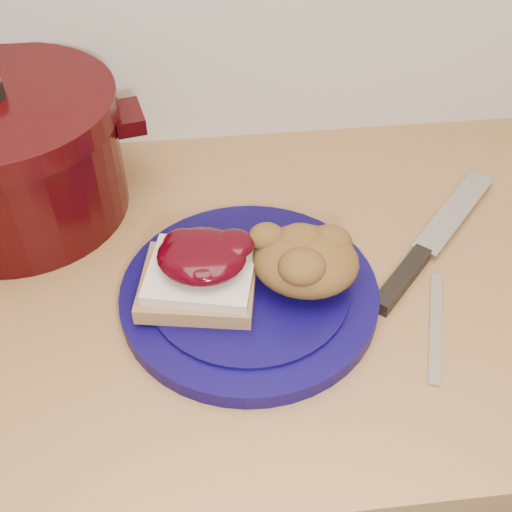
{
  "coord_description": "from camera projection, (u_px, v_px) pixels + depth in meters",
  "views": [
    {
      "loc": [
        -0.05,
        0.96,
        1.45
      ],
      "look_at": [
        0.01,
        1.48,
        0.95
      ],
      "focal_mm": 45.0,
      "sensor_mm": 36.0,
      "label": 1
    }
  ],
  "objects": [
    {
      "name": "plate",
      "position": [
        249.0,
        294.0,
        0.73
      ],
      "size": [
        0.37,
        0.37,
        0.02
      ],
      "primitive_type": "cylinder",
      "rotation": [
        0.0,
        0.0,
        -0.29
      ],
      "color": "#09043B",
      "rests_on": "wood_countertop"
    },
    {
      "name": "chef_knife",
      "position": [
        417.0,
        259.0,
        0.78
      ],
      "size": [
        0.23,
        0.24,
        0.02
      ],
      "rotation": [
        0.0,
        0.0,
        0.83
      ],
      "color": "black",
      "rests_on": "wood_countertop"
    },
    {
      "name": "base_cabinet",
      "position": [
        248.0,
        467.0,
        1.1
      ],
      "size": [
        4.0,
        0.6,
        0.86
      ],
      "primitive_type": "cube",
      "color": "beige",
      "rests_on": "floor"
    },
    {
      "name": "butter_knife",
      "position": [
        436.0,
        325.0,
        0.71
      ],
      "size": [
        0.06,
        0.16,
        0.0
      ],
      "primitive_type": "cube",
      "rotation": [
        0.0,
        0.0,
        1.24
      ],
      "color": "silver",
      "rests_on": "wood_countertop"
    },
    {
      "name": "sandwich",
      "position": [
        200.0,
        271.0,
        0.7
      ],
      "size": [
        0.14,
        0.13,
        0.06
      ],
      "rotation": [
        0.0,
        0.0,
        -0.29
      ],
      "color": "olive",
      "rests_on": "plate"
    },
    {
      "name": "stuffing_mound",
      "position": [
        305.0,
        261.0,
        0.71
      ],
      "size": [
        0.14,
        0.13,
        0.06
      ],
      "primitive_type": "ellipsoid",
      "rotation": [
        0.0,
        0.0,
        -0.29
      ],
      "color": "brown",
      "rests_on": "plate"
    },
    {
      "name": "dutch_oven",
      "position": [
        10.0,
        155.0,
        0.8
      ],
      "size": [
        0.35,
        0.34,
        0.18
      ],
      "rotation": [
        0.0,
        0.0,
        0.2
      ],
      "color": "black",
      "rests_on": "wood_countertop"
    }
  ]
}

